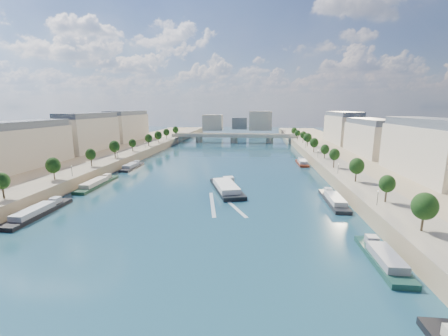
# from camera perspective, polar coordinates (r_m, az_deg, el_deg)

# --- Properties ---
(ground) EXTENTS (700.00, 700.00, 0.00)m
(ground) POSITION_cam_1_polar(r_m,az_deg,el_deg) (142.65, -1.75, -1.32)
(ground) COLOR #0E2B3E
(ground) RESTS_ON ground
(quay_left) EXTENTS (44.00, 520.00, 5.00)m
(quay_left) POSITION_cam_1_polar(r_m,az_deg,el_deg) (167.41, -27.00, 0.21)
(quay_left) COLOR #9E8460
(quay_left) RESTS_ON ground
(quay_right) EXTENTS (44.00, 520.00, 5.00)m
(quay_right) POSITION_cam_1_polar(r_m,az_deg,el_deg) (150.78, 26.50, -0.87)
(quay_right) COLOR #9E8460
(quay_right) RESTS_ON ground
(pave_left) EXTENTS (14.00, 520.00, 0.10)m
(pave_left) POSITION_cam_1_polar(r_m,az_deg,el_deg) (159.37, -22.54, 1.01)
(pave_left) COLOR gray
(pave_left) RESTS_ON quay_left
(pave_right) EXTENTS (14.00, 520.00, 0.10)m
(pave_right) POSITION_cam_1_polar(r_m,az_deg,el_deg) (145.63, 21.07, 0.20)
(pave_right) COLOR gray
(pave_right) RESTS_ON quay_right
(trees_left) EXTENTS (4.80, 268.80, 8.26)m
(trees_left) POSITION_cam_1_polar(r_m,az_deg,el_deg) (159.36, -21.71, 3.05)
(trees_left) COLOR #382B1E
(trees_left) RESTS_ON ground
(trees_right) EXTENTS (4.80, 268.80, 8.26)m
(trees_right) POSITION_cam_1_polar(r_m,az_deg,el_deg) (153.80, 19.54, 2.93)
(trees_right) COLOR #382B1E
(trees_right) RESTS_ON ground
(lamps_left) EXTENTS (0.36, 200.36, 4.28)m
(lamps_left) POSITION_cam_1_polar(r_m,az_deg,el_deg) (148.14, -22.89, 1.32)
(lamps_left) COLOR black
(lamps_left) RESTS_ON ground
(lamps_right) EXTENTS (0.36, 200.36, 4.28)m
(lamps_right) POSITION_cam_1_polar(r_m,az_deg,el_deg) (148.81, 18.98, 1.64)
(lamps_right) COLOR black
(lamps_right) RESTS_ON ground
(buildings_left) EXTENTS (16.00, 226.00, 23.20)m
(buildings_left) POSITION_cam_1_polar(r_m,az_deg,el_deg) (182.70, -28.83, 5.32)
(buildings_left) COLOR beige
(buildings_left) RESTS_ON ground
(buildings_right) EXTENTS (16.00, 226.00, 23.20)m
(buildings_right) POSITION_cam_1_polar(r_m,az_deg,el_deg) (164.71, 29.73, 4.70)
(buildings_right) COLOR beige
(buildings_right) RESTS_ON ground
(skyline) EXTENTS (79.00, 42.00, 22.00)m
(skyline) POSITION_cam_1_polar(r_m,az_deg,el_deg) (358.11, 3.40, 8.78)
(skyline) COLOR beige
(skyline) RESTS_ON ground
(bridge) EXTENTS (112.00, 12.00, 8.15)m
(bridge) POSITION_cam_1_polar(r_m,az_deg,el_deg) (271.97, 1.90, 5.91)
(bridge) COLOR #C1B79E
(bridge) RESTS_ON ground
(tour_barge) EXTENTS (16.70, 30.38, 3.97)m
(tour_barge) POSITION_cam_1_polar(r_m,az_deg,el_deg) (115.90, 0.48, -3.77)
(tour_barge) COLOR black
(tour_barge) RESTS_ON ground
(wake) EXTENTS (15.25, 25.79, 0.04)m
(wake) POSITION_cam_1_polar(r_m,az_deg,el_deg) (100.44, -0.41, -6.87)
(wake) COLOR silver
(wake) RESTS_ON ground
(moored_barges_left) EXTENTS (5.00, 122.79, 3.60)m
(moored_barges_left) POSITION_cam_1_polar(r_m,az_deg,el_deg) (121.37, -26.30, -4.44)
(moored_barges_left) COLOR maroon
(moored_barges_left) RESTS_ON ground
(moored_barges_right) EXTENTS (5.00, 162.32, 3.60)m
(moored_barges_right) POSITION_cam_1_polar(r_m,az_deg,el_deg) (96.31, 22.04, -8.05)
(moored_barges_right) COLOR black
(moored_barges_right) RESTS_ON ground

